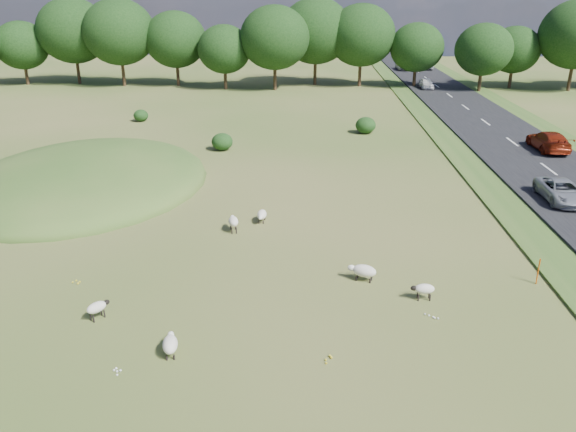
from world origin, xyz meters
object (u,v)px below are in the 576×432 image
object	(u,v)px
sheep_5	(97,307)
car_5	(549,141)
sheep_3	(233,221)
car_3	(562,191)
marker_post	(538,271)
sheep_1	(363,271)
sheep_4	(424,289)
car_2	(404,65)
sheep_2	(262,215)
sheep_0	(170,344)
car_6	(426,83)
car_4	(426,65)

from	to	relation	value
sheep_5	car_5	xyz separation A→B (m)	(26.85, 26.09, 0.50)
sheep_3	car_3	bearing A→B (deg)	-88.36
marker_post	sheep_1	xyz separation A→B (m)	(-7.52, -0.05, -0.13)
sheep_4	car_2	distance (m)	77.48
car_3	car_5	distance (m)	12.73
marker_post	sheep_2	distance (m)	14.22
marker_post	sheep_0	xyz separation A→B (m)	(-14.64, -5.89, -0.17)
sheep_4	car_5	bearing A→B (deg)	-122.64
sheep_4	car_3	xyz separation A→B (m)	(10.21, 11.87, 0.37)
marker_post	sheep_4	world-z (taller)	marker_post
car_2	car_5	size ratio (longest dim) A/B	1.00
sheep_4	car_6	distance (m)	57.17
sheep_0	car_4	xyz separation A→B (m)	(23.47, 82.16, 0.55)
marker_post	car_6	world-z (taller)	car_6
car_2	car_4	world-z (taller)	car_4
sheep_1	car_4	bearing A→B (deg)	-83.42
sheep_4	car_4	size ratio (longest dim) A/B	0.20
sheep_2	car_3	bearing A→B (deg)	105.32
car_4	car_3	bearing A→B (deg)	86.71
car_2	sheep_4	bearing A→B (deg)	-97.57
sheep_1	car_6	distance (m)	56.09
marker_post	sheep_5	bearing A→B (deg)	-168.37
sheep_3	car_5	bearing A→B (deg)	-66.21
sheep_1	sheep_2	world-z (taller)	sheep_1
sheep_3	sheep_5	size ratio (longest dim) A/B	1.22
sheep_5	car_3	bearing A→B (deg)	-22.21
sheep_1	sheep_5	size ratio (longest dim) A/B	1.38
sheep_1	sheep_4	distance (m)	2.83
sheep_0	sheep_3	size ratio (longest dim) A/B	1.03
car_4	car_6	distance (m)	21.99
sheep_0	car_6	size ratio (longest dim) A/B	0.32
car_5	car_6	world-z (taller)	car_5
sheep_4	car_5	xyz separation A→B (m)	(14.01, 24.02, 0.50)
sheep_4	car_4	xyz separation A→B (m)	(14.01, 77.90, 0.48)
sheep_2	car_4	world-z (taller)	car_4
sheep_3	car_3	world-z (taller)	car_3
car_4	sheep_4	bearing A→B (deg)	79.80
marker_post	sheep_4	bearing A→B (deg)	-162.49
sheep_3	sheep_4	xyz separation A→B (m)	(8.80, -6.82, -0.08)
sheep_2	car_3	xyz separation A→B (m)	(17.63, 3.64, 0.45)
car_3	car_5	world-z (taller)	car_5
sheep_1	sheep_3	distance (m)	8.31
sheep_0	car_4	bearing A→B (deg)	-26.74
sheep_3	car_4	bearing A→B (deg)	-31.02
sheep_0	sheep_3	bearing A→B (deg)	-14.23
car_3	sheep_3	bearing A→B (deg)	-165.13
sheep_5	sheep_1	bearing A→B (deg)	-34.17
marker_post	sheep_1	world-z (taller)	marker_post
sheep_4	car_6	world-z (taller)	car_6
car_4	car_6	world-z (taller)	car_4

